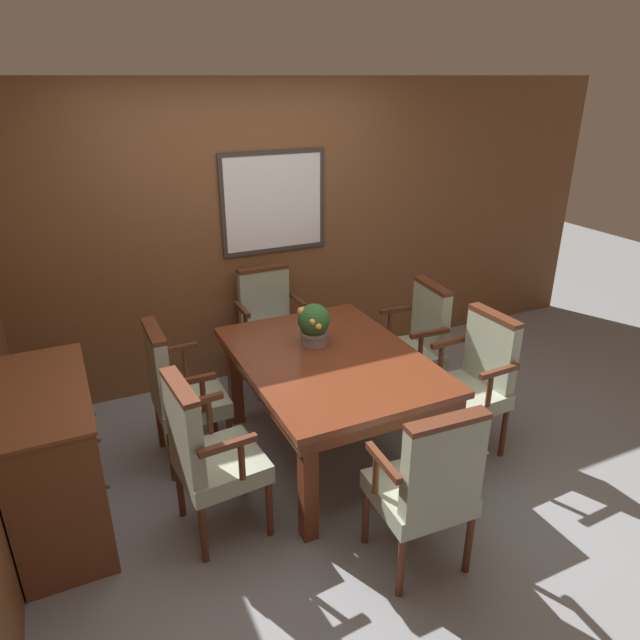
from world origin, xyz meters
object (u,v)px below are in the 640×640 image
(chair_left_near, at_px, (207,451))
(dining_table, at_px, (330,369))
(chair_head_near, at_px, (428,483))
(chair_right_near, at_px, (475,377))
(potted_plant, at_px, (314,324))
(chair_left_far, at_px, (178,388))
(chair_right_far, at_px, (416,340))
(sideboard_cabinet, at_px, (56,459))
(chair_head_far, at_px, (269,322))

(chair_left_near, bearing_deg, dining_table, -72.92)
(chair_head_near, bearing_deg, chair_right_near, -137.53)
(potted_plant, bearing_deg, chair_left_far, 170.17)
(chair_head_near, bearing_deg, chair_left_near, -35.48)
(chair_head_near, height_order, chair_right_near, same)
(dining_table, height_order, chair_right_far, chair_right_far)
(chair_head_near, xyz_separation_m, chair_right_near, (0.94, 0.77, 0.00))
(chair_head_near, relative_size, sideboard_cabinet, 0.93)
(chair_head_near, bearing_deg, sideboard_cabinet, -31.59)
(chair_left_far, distance_m, chair_left_near, 0.75)
(potted_plant, relative_size, sideboard_cabinet, 0.27)
(dining_table, height_order, chair_left_far, chair_left_far)
(chair_right_near, height_order, chair_head_far, same)
(chair_right_near, height_order, sideboard_cabinet, chair_right_near)
(chair_right_far, bearing_deg, sideboard_cabinet, -79.69)
(chair_left_far, bearing_deg, sideboard_cabinet, 112.37)
(chair_head_near, bearing_deg, chair_head_far, -87.09)
(potted_plant, bearing_deg, chair_head_near, -89.14)
(potted_plant, bearing_deg, sideboard_cabinet, -174.52)
(dining_table, distance_m, potted_plant, 0.33)
(chair_head_near, bearing_deg, potted_plant, -86.22)
(chair_left_far, height_order, chair_head_near, same)
(chair_left_far, distance_m, chair_right_far, 1.84)
(chair_right_far, bearing_deg, potted_plant, -79.06)
(chair_head_far, xyz_separation_m, chair_left_near, (-0.94, -1.52, 0.00))
(chair_left_near, relative_size, sideboard_cabinet, 0.93)
(chair_right_far, distance_m, sideboard_cabinet, 2.63)
(chair_head_near, relative_size, chair_left_near, 1.00)
(potted_plant, bearing_deg, chair_right_far, 6.46)
(chair_left_far, bearing_deg, chair_head_near, -148.09)
(chair_head_far, bearing_deg, chair_right_far, -42.65)
(chair_right_far, bearing_deg, chair_left_far, -87.17)
(chair_head_far, relative_size, potted_plant, 3.47)
(sideboard_cabinet, bearing_deg, chair_head_near, -34.51)
(chair_right_far, bearing_deg, chair_head_far, -127.88)
(chair_left_far, distance_m, potted_plant, 0.99)
(chair_right_far, distance_m, chair_right_near, 0.67)
(chair_right_far, xyz_separation_m, chair_head_far, (-0.91, 0.83, 0.00))
(dining_table, xyz_separation_m, potted_plant, (-0.02, 0.22, 0.25))
(chair_head_near, height_order, chair_left_near, same)
(chair_head_far, bearing_deg, dining_table, -90.51)
(chair_head_far, distance_m, potted_plant, 1.00)
(chair_left_near, distance_m, potted_plant, 1.15)
(potted_plant, bearing_deg, chair_left_near, -147.37)
(chair_right_near, relative_size, potted_plant, 3.47)
(chair_right_far, bearing_deg, chair_right_near, 7.07)
(chair_head_near, height_order, potted_plant, potted_plant)
(chair_head_near, distance_m, chair_left_near, 1.20)
(chair_left_far, xyz_separation_m, chair_head_near, (0.93, -1.49, 0.00))
(chair_head_far, xyz_separation_m, potted_plant, (-0.02, -0.93, 0.36))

